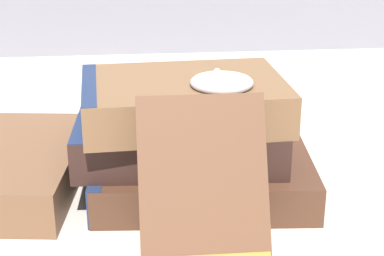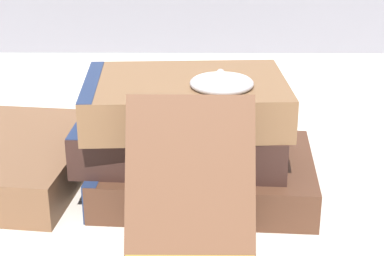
{
  "view_description": "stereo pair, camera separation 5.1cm",
  "coord_description": "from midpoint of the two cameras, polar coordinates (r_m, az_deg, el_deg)",
  "views": [
    {
      "loc": [
        -0.06,
        -0.49,
        0.27
      ],
      "look_at": [
        -0.01,
        0.0,
        0.07
      ],
      "focal_mm": 60.0,
      "sensor_mm": 36.0,
      "label": 1
    },
    {
      "loc": [
        -0.01,
        -0.5,
        0.27
      ],
      "look_at": [
        -0.01,
        0.0,
        0.07
      ],
      "focal_mm": 60.0,
      "sensor_mm": 36.0,
      "label": 2
    }
  ],
  "objects": [
    {
      "name": "ground_plane",
      "position": [
        0.56,
        3.83,
        -6.57
      ],
      "size": [
        3.0,
        3.0,
        0.0
      ],
      "primitive_type": "plane",
      "color": "beige"
    },
    {
      "name": "book_flat_bottom",
      "position": [
        0.57,
        3.09,
        -4.15
      ],
      "size": [
        0.2,
        0.15,
        0.03
      ],
      "rotation": [
        0.0,
        0.0,
        -0.07
      ],
      "color": "#4C2D1E",
      "rests_on": "ground_plane"
    },
    {
      "name": "book_flat_middle",
      "position": [
        0.57,
        1.16,
        -0.49
      ],
      "size": [
        0.18,
        0.14,
        0.04
      ],
      "rotation": [
        0.0,
        0.0,
        -0.05
      ],
      "color": "#331E19",
      "rests_on": "book_flat_bottom"
    },
    {
      "name": "book_flat_top",
      "position": [
        0.54,
        1.55,
        2.46
      ],
      "size": [
        0.18,
        0.13,
        0.04
      ],
      "rotation": [
        0.0,
        0.0,
        0.05
      ],
      "color": "brown",
      "rests_on": "book_flat_middle"
    },
    {
      "name": "book_leaning_front",
      "position": [
        0.46,
        3.03,
        -5.56
      ],
      "size": [
        0.09,
        0.07,
        0.12
      ],
      "rotation": [
        -0.47,
        0.0,
        0.0
      ],
      "color": "brown",
      "rests_on": "ground_plane"
    },
    {
      "name": "pocket_watch",
      "position": [
        0.53,
        5.43,
        4.05
      ],
      "size": [
        0.05,
        0.06,
        0.01
      ],
      "color": "silver",
      "rests_on": "book_flat_top"
    },
    {
      "name": "reading_glasses",
      "position": [
        0.7,
        -4.81,
        -0.47
      ],
      "size": [
        0.11,
        0.07,
        0.0
      ],
      "rotation": [
        0.0,
        0.0,
        -0.24
      ],
      "color": "#ADADB2",
      "rests_on": "ground_plane"
    }
  ]
}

